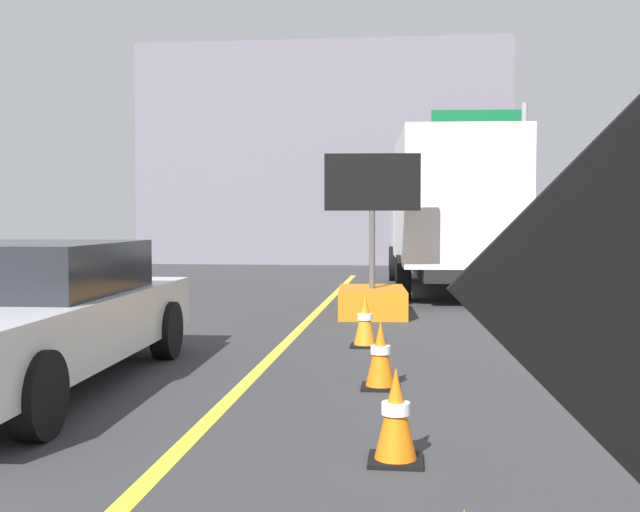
{
  "coord_description": "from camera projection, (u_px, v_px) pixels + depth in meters",
  "views": [
    {
      "loc": [
        1.59,
        1.77,
        1.61
      ],
      "look_at": [
        0.97,
        7.11,
        1.35
      ],
      "focal_mm": 43.95,
      "sensor_mm": 36.0,
      "label": 1
    }
  ],
  "objects": [
    {
      "name": "lane_center_stripe",
      "position": [
        128.0,
        500.0,
        4.46
      ],
      "size": [
        0.14,
        36.0,
        0.01
      ],
      "primitive_type": "cube",
      "color": "yellow",
      "rests_on": "ground"
    },
    {
      "name": "arrow_board_trailer",
      "position": [
        372.0,
        286.0,
        13.1
      ],
      "size": [
        1.6,
        1.87,
        2.7
      ],
      "color": "orange",
      "rests_on": "ground"
    },
    {
      "name": "box_truck",
      "position": [
        449.0,
        210.0,
        17.48
      ],
      "size": [
        2.81,
        7.79,
        3.34
      ],
      "color": "black",
      "rests_on": "ground"
    },
    {
      "name": "pickup_car",
      "position": [
        20.0,
        314.0,
        7.46
      ],
      "size": [
        2.25,
        5.13,
        1.38
      ],
      "color": "silver",
      "rests_on": "ground"
    },
    {
      "name": "highway_guide_sign",
      "position": [
        497.0,
        157.0,
        22.87
      ],
      "size": [
        2.78,
        0.33,
        5.0
      ],
      "color": "gray",
      "rests_on": "ground"
    },
    {
      "name": "far_building_block",
      "position": [
        329.0,
        160.0,
        30.51
      ],
      "size": [
        13.29,
        6.62,
        7.86
      ],
      "primitive_type": "cube",
      "color": "slate",
      "rests_on": "ground"
    },
    {
      "name": "traffic_cone_mid_lane",
      "position": [
        396.0,
        416.0,
        5.15
      ],
      "size": [
        0.36,
        0.36,
        0.63
      ],
      "color": "black",
      "rests_on": "ground"
    },
    {
      "name": "traffic_cone_far_lane",
      "position": [
        380.0,
        355.0,
        7.41
      ],
      "size": [
        0.36,
        0.36,
        0.65
      ],
      "color": "black",
      "rests_on": "ground"
    },
    {
      "name": "traffic_cone_curbside",
      "position": [
        365.0,
        321.0,
        9.84
      ],
      "size": [
        0.36,
        0.36,
        0.67
      ],
      "color": "black",
      "rests_on": "ground"
    }
  ]
}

